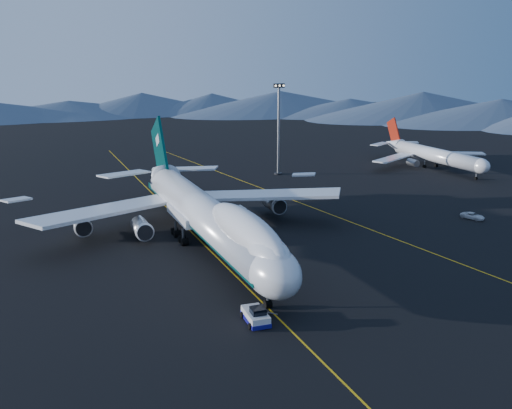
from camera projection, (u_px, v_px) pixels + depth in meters
name	position (u px, v px, depth m)	size (l,w,h in m)	color
ground	(206.00, 247.00, 98.02)	(500.00, 500.00, 0.00)	black
taxiway_line_main	(206.00, 247.00, 98.01)	(0.25, 220.00, 0.01)	#E7AB0D
taxiway_line_side	(330.00, 214.00, 118.05)	(0.25, 200.00, 0.01)	#E7AB0D
boeing_747	(205.00, 214.00, 96.56)	(59.62, 72.43, 19.37)	silver
pushback_tug	(256.00, 317.00, 70.30)	(3.11, 5.10, 2.15)	silver
second_jet	(432.00, 155.00, 165.61)	(39.67, 44.82, 12.75)	silver
service_van	(473.00, 216.00, 114.35)	(2.15, 4.67, 1.30)	silver
floodlight_mast	(279.00, 129.00, 154.28)	(3.04, 2.28, 24.59)	black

